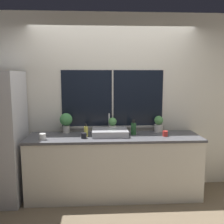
{
  "coord_description": "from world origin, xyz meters",
  "views": [
    {
      "loc": [
        -0.23,
        -3.19,
        1.76
      ],
      "look_at": [
        -0.03,
        0.31,
        1.25
      ],
      "focal_mm": 40.0,
      "sensor_mm": 36.0,
      "label": 1
    }
  ],
  "objects_px": {
    "bottle_tall": "(134,128)",
    "potted_plant_right": "(159,124)",
    "sink": "(110,132)",
    "mug_white": "(43,137)",
    "potted_plant_left": "(66,121)",
    "mug_red": "(165,134)",
    "soap_bottle": "(86,131)",
    "potted_plant_center": "(113,125)",
    "mug_black": "(84,136)"
  },
  "relations": [
    {
      "from": "soap_bottle",
      "to": "bottle_tall",
      "type": "distance_m",
      "value": 0.7
    },
    {
      "from": "potted_plant_left",
      "to": "mug_white",
      "type": "distance_m",
      "value": 0.5
    },
    {
      "from": "mug_red",
      "to": "potted_plant_right",
      "type": "bearing_deg",
      "value": 94.69
    },
    {
      "from": "potted_plant_right",
      "to": "mug_red",
      "type": "distance_m",
      "value": 0.31
    },
    {
      "from": "potted_plant_left",
      "to": "mug_red",
      "type": "bearing_deg",
      "value": -11.62
    },
    {
      "from": "mug_red",
      "to": "potted_plant_center",
      "type": "bearing_deg",
      "value": 158.14
    },
    {
      "from": "potted_plant_right",
      "to": "mug_white",
      "type": "relative_size",
      "value": 2.89
    },
    {
      "from": "potted_plant_right",
      "to": "soap_bottle",
      "type": "height_order",
      "value": "potted_plant_right"
    },
    {
      "from": "bottle_tall",
      "to": "mug_red",
      "type": "height_order",
      "value": "bottle_tall"
    },
    {
      "from": "mug_white",
      "to": "bottle_tall",
      "type": "bearing_deg",
      "value": 10.38
    },
    {
      "from": "potted_plant_left",
      "to": "soap_bottle",
      "type": "height_order",
      "value": "potted_plant_left"
    },
    {
      "from": "potted_plant_center",
      "to": "potted_plant_right",
      "type": "height_order",
      "value": "potted_plant_right"
    },
    {
      "from": "sink",
      "to": "mug_black",
      "type": "relative_size",
      "value": 6.66
    },
    {
      "from": "soap_bottle",
      "to": "mug_black",
      "type": "relative_size",
      "value": 2.41
    },
    {
      "from": "potted_plant_left",
      "to": "potted_plant_right",
      "type": "bearing_deg",
      "value": 0.0
    },
    {
      "from": "mug_red",
      "to": "mug_black",
      "type": "bearing_deg",
      "value": -177.38
    },
    {
      "from": "sink",
      "to": "potted_plant_right",
      "type": "relative_size",
      "value": 2.05
    },
    {
      "from": "potted_plant_right",
      "to": "mug_black",
      "type": "bearing_deg",
      "value": -162.88
    },
    {
      "from": "sink",
      "to": "bottle_tall",
      "type": "bearing_deg",
      "value": 5.69
    },
    {
      "from": "potted_plant_left",
      "to": "mug_white",
      "type": "bearing_deg",
      "value": -123.98
    },
    {
      "from": "potted_plant_left",
      "to": "potted_plant_right",
      "type": "distance_m",
      "value": 1.42
    },
    {
      "from": "sink",
      "to": "mug_red",
      "type": "bearing_deg",
      "value": -6.78
    },
    {
      "from": "soap_bottle",
      "to": "mug_black",
      "type": "xyz_separation_m",
      "value": [
        -0.03,
        -0.11,
        -0.04
      ]
    },
    {
      "from": "mug_black",
      "to": "bottle_tall",
      "type": "bearing_deg",
      "value": 14.18
    },
    {
      "from": "potted_plant_left",
      "to": "bottle_tall",
      "type": "distance_m",
      "value": 1.02
    },
    {
      "from": "bottle_tall",
      "to": "mug_red",
      "type": "xyz_separation_m",
      "value": [
        0.44,
        -0.13,
        -0.05
      ]
    },
    {
      "from": "soap_bottle",
      "to": "sink",
      "type": "bearing_deg",
      "value": 5.82
    },
    {
      "from": "mug_black",
      "to": "potted_plant_center",
      "type": "bearing_deg",
      "value": 39.73
    },
    {
      "from": "sink",
      "to": "potted_plant_left",
      "type": "distance_m",
      "value": 0.7
    },
    {
      "from": "mug_white",
      "to": "mug_red",
      "type": "xyz_separation_m",
      "value": [
        1.71,
        0.1,
        -0.0
      ]
    },
    {
      "from": "sink",
      "to": "mug_black",
      "type": "distance_m",
      "value": 0.4
    },
    {
      "from": "bottle_tall",
      "to": "mug_black",
      "type": "relative_size",
      "value": 2.87
    },
    {
      "from": "soap_bottle",
      "to": "mug_red",
      "type": "distance_m",
      "value": 1.13
    },
    {
      "from": "sink",
      "to": "potted_plant_left",
      "type": "xyz_separation_m",
      "value": [
        -0.65,
        0.2,
        0.14
      ]
    },
    {
      "from": "sink",
      "to": "mug_red",
      "type": "xyz_separation_m",
      "value": [
        0.79,
        -0.09,
        -0.01
      ]
    },
    {
      "from": "potted_plant_left",
      "to": "mug_white",
      "type": "xyz_separation_m",
      "value": [
        -0.27,
        -0.4,
        -0.14
      ]
    },
    {
      "from": "potted_plant_right",
      "to": "potted_plant_left",
      "type": "bearing_deg",
      "value": -180.0
    },
    {
      "from": "bottle_tall",
      "to": "potted_plant_center",
      "type": "bearing_deg",
      "value": 150.76
    },
    {
      "from": "potted_plant_left",
      "to": "sink",
      "type": "bearing_deg",
      "value": -17.25
    },
    {
      "from": "mug_white",
      "to": "mug_black",
      "type": "xyz_separation_m",
      "value": [
        0.55,
        0.05,
        -0.01
      ]
    },
    {
      "from": "bottle_tall",
      "to": "potted_plant_right",
      "type": "bearing_deg",
      "value": 21.99
    },
    {
      "from": "soap_bottle",
      "to": "mug_red",
      "type": "xyz_separation_m",
      "value": [
        1.13,
        -0.06,
        -0.04
      ]
    },
    {
      "from": "sink",
      "to": "potted_plant_right",
      "type": "height_order",
      "value": "sink"
    },
    {
      "from": "potted_plant_center",
      "to": "mug_red",
      "type": "height_order",
      "value": "potted_plant_center"
    },
    {
      "from": "potted_plant_right",
      "to": "soap_bottle",
      "type": "relative_size",
      "value": 1.34
    },
    {
      "from": "soap_bottle",
      "to": "mug_white",
      "type": "height_order",
      "value": "soap_bottle"
    },
    {
      "from": "sink",
      "to": "mug_white",
      "type": "bearing_deg",
      "value": -167.87
    },
    {
      "from": "potted_plant_left",
      "to": "soap_bottle",
      "type": "distance_m",
      "value": 0.41
    },
    {
      "from": "soap_bottle",
      "to": "mug_black",
      "type": "bearing_deg",
      "value": -103.19
    },
    {
      "from": "potted_plant_left",
      "to": "potted_plant_center",
      "type": "bearing_deg",
      "value": 0.0
    }
  ]
}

